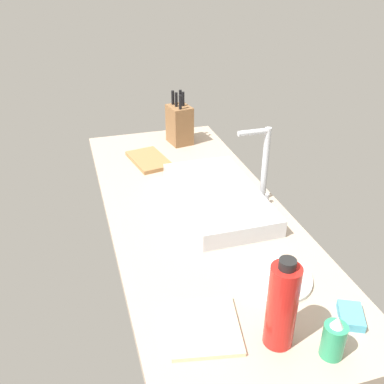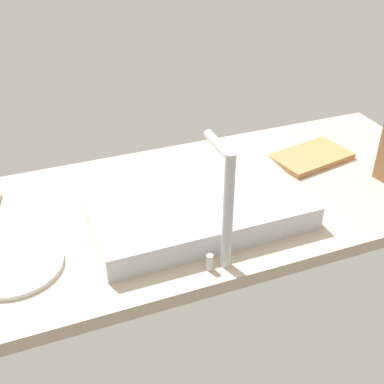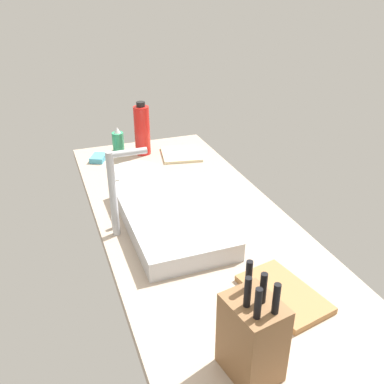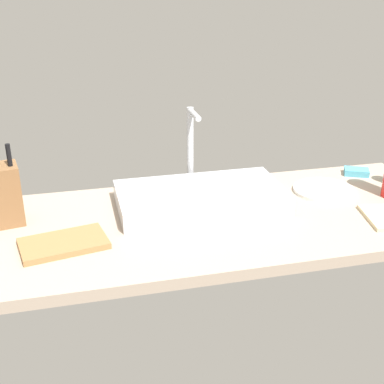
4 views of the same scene
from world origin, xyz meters
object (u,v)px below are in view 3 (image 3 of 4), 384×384
at_px(soap_bottle, 118,141).
at_px(dish_towel, 181,154).
at_px(cutting_board, 283,294).
at_px(knife_block, 252,337).
at_px(dinner_plate, 134,172).
at_px(sink_basin, 170,217).
at_px(faucet, 116,187).
at_px(water_bottle, 142,130).
at_px(dish_sponge, 98,158).

bearing_deg(soap_bottle, dish_towel, -121.33).
bearing_deg(cutting_board, soap_bottle, 9.42).
height_order(knife_block, cutting_board, knife_block).
xyz_separation_m(cutting_board, dinner_plate, (0.90, 0.19, -0.00)).
bearing_deg(sink_basin, cutting_board, -158.84).
bearing_deg(sink_basin, soap_bottle, 1.83).
bearing_deg(dish_towel, faucet, 143.95).
relative_size(cutting_board, water_bottle, 0.96).
xyz_separation_m(soap_bottle, dinner_plate, (-0.28, -0.01, -0.04)).
relative_size(sink_basin, dinner_plate, 2.50).
distance_m(water_bottle, dinner_plate, 0.25).
distance_m(faucet, water_bottle, 0.70).
relative_size(knife_block, dinner_plate, 1.18).
xyz_separation_m(dinner_plate, dish_towel, (0.12, -0.25, 0.00)).
height_order(sink_basin, soap_bottle, soap_bottle).
xyz_separation_m(faucet, soap_bottle, (0.72, -0.15, -0.12)).
relative_size(faucet, dish_towel, 1.51).
height_order(knife_block, water_bottle, knife_block).
bearing_deg(soap_bottle, dinner_plate, -177.96).
relative_size(faucet, dish_sponge, 3.22).
relative_size(knife_block, soap_bottle, 2.14).
xyz_separation_m(faucet, water_bottle, (0.65, -0.25, -0.05)).
bearing_deg(cutting_board, sink_basin, 21.16).
distance_m(sink_basin, water_bottle, 0.67).
bearing_deg(soap_bottle, water_bottle, -125.03).
bearing_deg(dinner_plate, sink_basin, -178.30).
distance_m(sink_basin, dish_sponge, 0.67).
distance_m(soap_bottle, dish_sponge, 0.14).
distance_m(dinner_plate, dish_towel, 0.28).
bearing_deg(soap_bottle, sink_basin, -178.17).
distance_m(dish_towel, dish_sponge, 0.38).
height_order(water_bottle, dish_towel, water_bottle).
bearing_deg(soap_bottle, dish_sponge, 127.01).
relative_size(dish_towel, dish_sponge, 2.14).
bearing_deg(water_bottle, soap_bottle, 54.97).
xyz_separation_m(knife_block, cutting_board, (0.18, -0.19, -0.09)).
relative_size(cutting_board, dish_towel, 1.24).
height_order(faucet, soap_bottle, faucet).
bearing_deg(knife_block, cutting_board, -57.34).
height_order(dish_towel, dish_sponge, dish_sponge).
xyz_separation_m(cutting_board, dish_sponge, (1.10, 0.31, 0.00)).
relative_size(sink_basin, faucet, 1.88).
distance_m(knife_block, dish_sponge, 1.28).
bearing_deg(sink_basin, dinner_plate, 1.70).
xyz_separation_m(cutting_board, soap_bottle, (1.18, 0.20, 0.04)).
xyz_separation_m(knife_block, water_bottle, (1.29, -0.10, 0.02)).
bearing_deg(knife_block, dish_towel, -22.25).
xyz_separation_m(faucet, dish_towel, (0.56, -0.41, -0.16)).
distance_m(knife_block, dinner_plate, 1.08).
bearing_deg(soap_bottle, knife_block, -179.85).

